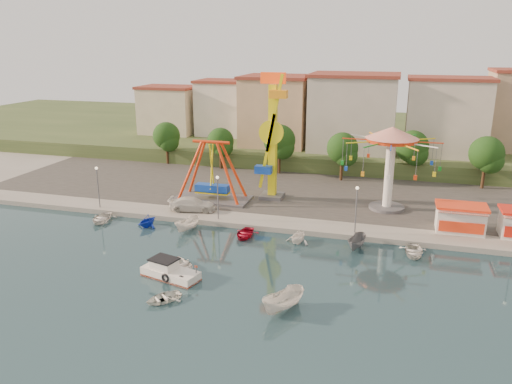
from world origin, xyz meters
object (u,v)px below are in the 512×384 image
(wave_swinger, at_px, (391,150))
(rowboat_a, at_px, (181,266))
(kamikaze_tower, at_px, (273,140))
(pirate_ship_ride, at_px, (212,172))
(cabin_motorboat, at_px, (169,272))
(van, at_px, (192,204))
(skiff, at_px, (283,301))

(wave_swinger, bearing_deg, rowboat_a, -129.46)
(kamikaze_tower, bearing_deg, pirate_ship_ride, -159.69)
(cabin_motorboat, relative_size, van, 1.03)
(wave_swinger, relative_size, cabin_motorboat, 1.98)
(kamikaze_tower, relative_size, skiff, 3.67)
(wave_swinger, distance_m, rowboat_a, 29.63)
(cabin_motorboat, relative_size, rowboat_a, 1.49)
(rowboat_a, bearing_deg, cabin_motorboat, -151.34)
(pirate_ship_ride, relative_size, kamikaze_tower, 0.61)
(cabin_motorboat, height_order, skiff, cabin_motorboat)
(cabin_motorboat, height_order, van, van)
(cabin_motorboat, bearing_deg, rowboat_a, 92.07)
(rowboat_a, xyz_separation_m, van, (-5.07, 14.74, 1.02))
(rowboat_a, relative_size, van, 0.69)
(van, bearing_deg, kamikaze_tower, -59.12)
(pirate_ship_ride, xyz_separation_m, rowboat_a, (4.25, -19.63, -3.99))
(van, bearing_deg, pirate_ship_ride, -21.30)
(pirate_ship_ride, bearing_deg, cabin_motorboat, -79.85)
(cabin_motorboat, distance_m, skiff, 11.81)
(van, bearing_deg, cabin_motorboat, -176.02)
(wave_swinger, xyz_separation_m, cabin_motorboat, (-18.57, -23.89, -7.68))
(wave_swinger, bearing_deg, cabin_motorboat, -127.87)
(pirate_ship_ride, distance_m, van, 5.78)
(pirate_ship_ride, xyz_separation_m, van, (-0.82, -4.89, -2.96))
(kamikaze_tower, bearing_deg, rowboat_a, -98.30)
(kamikaze_tower, distance_m, wave_swinger, 14.91)
(wave_swinger, xyz_separation_m, rowboat_a, (-18.17, -22.07, -7.79))
(rowboat_a, bearing_deg, pirate_ship_ride, 53.41)
(cabin_motorboat, xyz_separation_m, rowboat_a, (0.41, 1.82, -0.11))
(pirate_ship_ride, relative_size, cabin_motorboat, 1.70)
(kamikaze_tower, bearing_deg, wave_swinger, -1.32)
(pirate_ship_ride, height_order, cabin_motorboat, pirate_ship_ride)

